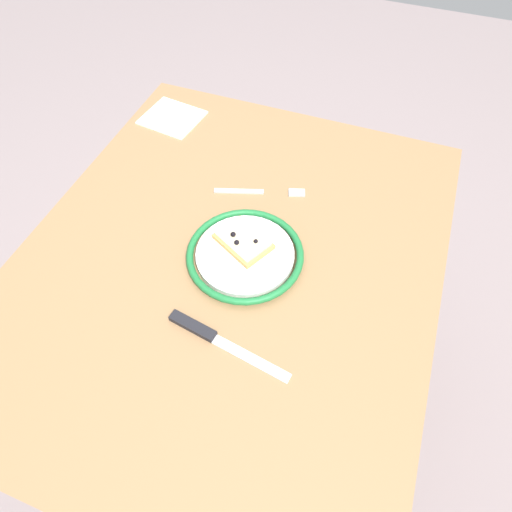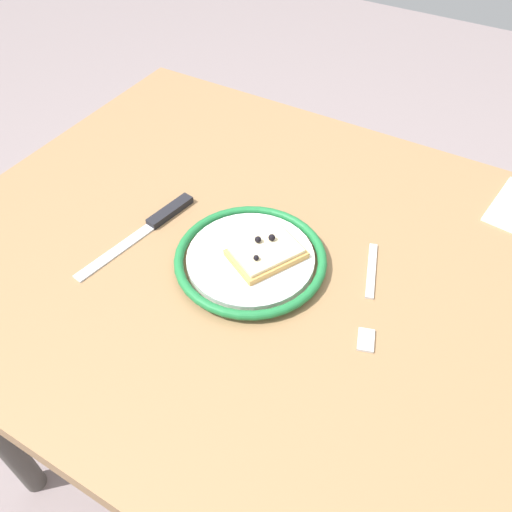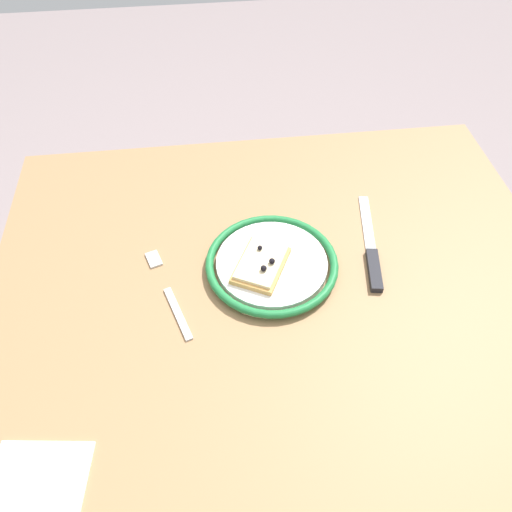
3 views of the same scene
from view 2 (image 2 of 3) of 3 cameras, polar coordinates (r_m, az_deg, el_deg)
ground_plane at (r=1.45m, az=-0.07°, el=-20.49°), size 6.00×6.00×0.00m
dining_table at (r=0.88m, az=-0.11°, el=-3.29°), size 0.99×0.81×0.75m
plate at (r=0.78m, az=-0.60°, el=-0.32°), size 0.23×0.23×0.02m
pizza_slice_near at (r=0.77m, az=1.13°, el=0.39°), size 0.11×0.13×0.03m
knife at (r=0.87m, az=-10.77°, el=3.84°), size 0.06×0.24×0.01m
fork at (r=0.77m, az=12.31°, el=-4.13°), size 0.08×0.20×0.00m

